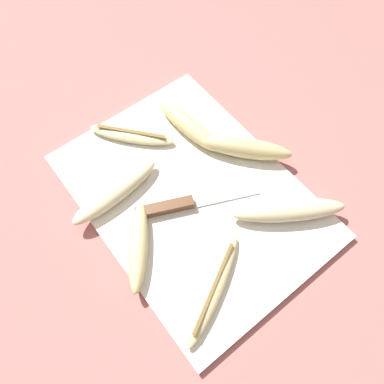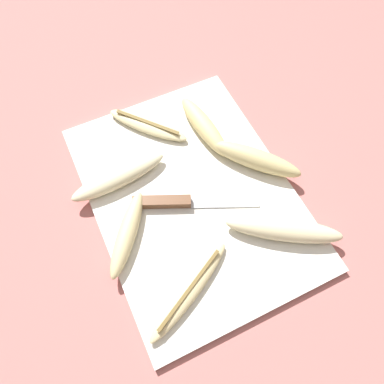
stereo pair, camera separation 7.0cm
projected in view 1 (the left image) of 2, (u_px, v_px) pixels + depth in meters
ground_plane at (192, 197)px, 0.72m from camera, size 4.00×4.00×0.00m
cutting_board at (192, 196)px, 0.72m from camera, size 0.50×0.36×0.01m
knife at (176, 205)px, 0.69m from camera, size 0.12×0.23×0.02m
banana_cream_curved at (289, 210)px, 0.68m from camera, size 0.15×0.20×0.03m
banana_pale_long at (115, 191)px, 0.70m from camera, size 0.06×0.20×0.03m
banana_mellow_near at (138, 246)px, 0.65m from camera, size 0.15×0.13×0.03m
banana_ripe_center at (213, 288)px, 0.62m from camera, size 0.12×0.20×0.02m
banana_golden_short at (188, 125)px, 0.77m from camera, size 0.17×0.05×0.03m
banana_spotted_left at (246, 148)px, 0.74m from camera, size 0.16×0.15×0.04m
banana_soft_right at (132, 134)px, 0.77m from camera, size 0.16×0.15×0.02m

